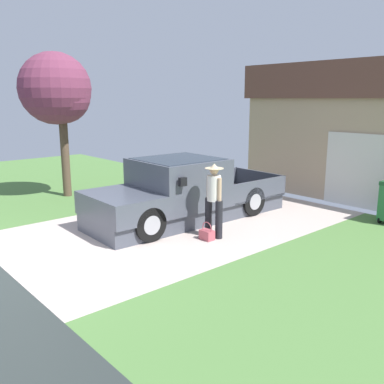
{
  "coord_description": "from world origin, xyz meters",
  "views": [
    {
      "loc": [
        7.95,
        -2.27,
        3.17
      ],
      "look_at": [
        0.35,
        4.45,
        0.91
      ],
      "focal_mm": 39.42,
      "sensor_mm": 36.0,
      "label": 1
    }
  ],
  "objects": [
    {
      "name": "handbag",
      "position": [
        1.29,
        4.07,
        0.13
      ],
      "size": [
        0.32,
        0.22,
        0.42
      ],
      "color": "#B24C56",
      "rests_on": "ground"
    },
    {
      "name": "pickup_truck",
      "position": [
        -0.33,
        4.58,
        0.73
      ],
      "size": [
        2.2,
        5.65,
        1.66
      ],
      "rotation": [
        0.0,
        0.0,
        3.11
      ],
      "color": "#464B56",
      "rests_on": "ground"
    },
    {
      "name": "front_yard_tree",
      "position": [
        -4.91,
        3.5,
        3.38
      ],
      "size": [
        2.23,
        2.23,
        4.58
      ],
      "color": "brown",
      "rests_on": "ground"
    },
    {
      "name": "person_with_hat",
      "position": [
        1.22,
        4.35,
        0.94
      ],
      "size": [
        0.53,
        0.43,
        1.73
      ],
      "rotation": [
        0.0,
        0.0,
        3.11
      ],
      "color": "black",
      "rests_on": "ground"
    }
  ]
}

